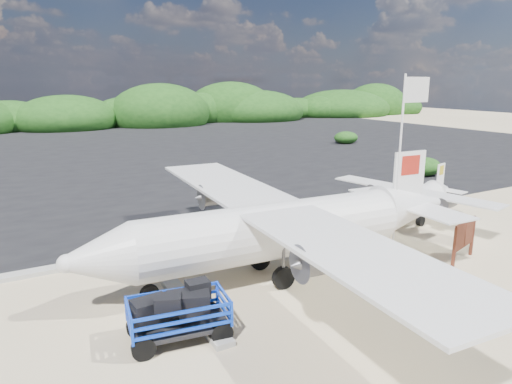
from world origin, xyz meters
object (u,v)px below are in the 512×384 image
flagpole (392,255)px  baggage_cart (180,340)px  crew_b (266,229)px  signboard (462,261)px  aircraft_large (283,150)px  crew_a (304,247)px

flagpole → baggage_cart: bearing=-170.0°
baggage_cart → crew_b: crew_b is taller
flagpole → crew_b: 4.73m
flagpole → signboard: bearing=-43.9°
flagpole → aircraft_large: (10.46, 23.70, 0.00)m
signboard → crew_b: crew_b is taller
flagpole → crew_b: size_ratio=3.39×
flagpole → crew_a: bearing=175.7°
aircraft_large → signboard: bearing=74.6°
crew_a → crew_b: crew_b is taller
flagpole → crew_a: flagpole is taller
crew_b → crew_a: bearing=94.2°
crew_a → signboard: bearing=173.8°
flagpole → signboard: size_ratio=3.49×
signboard → flagpole: bearing=119.9°
crew_a → crew_b: 2.14m
flagpole → aircraft_large: bearing=66.2°
baggage_cart → signboard: signboard is taller
crew_b → baggage_cart: bearing=38.5°
crew_a → aircraft_large: (14.23, 23.42, -0.90)m
signboard → crew_a: crew_a is taller
crew_a → aircraft_large: 27.42m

